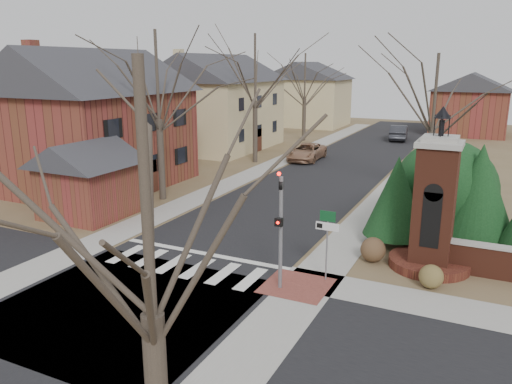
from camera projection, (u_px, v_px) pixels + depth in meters
The scene contains 28 objects.
ground at pixel (174, 273), 19.65m from camera, with size 120.00×120.00×0.00m, color brown.
main_street at pixel (336, 169), 38.86m from camera, with size 8.00×70.00×0.01m, color black.
cross_street at pixel (123, 305), 17.03m from camera, with size 120.00×8.00×0.01m, color black.
crosswalk_zone at pixel (185, 266), 20.35m from camera, with size 8.00×2.20×0.02m, color silver.
stop_bar at pixel (204, 254), 21.66m from camera, with size 8.00×0.35×0.02m, color silver.
sidewalk_right_main at pixel (404, 175), 36.69m from camera, with size 2.00×60.00×0.02m, color gray.
sidewalk_left at pixel (275, 164), 41.04m from camera, with size 2.00×60.00×0.02m, color gray.
curb_apron at pixel (297, 286), 18.52m from camera, with size 2.40×2.40×0.02m, color brown.
traffic_signal_pole at pixel (281, 221), 17.71m from camera, with size 0.28×0.41×4.50m.
sign_post at pixel (327, 232), 18.56m from camera, with size 0.90×0.07×2.75m.
brick_gate_monument at pixel (433, 216), 19.71m from camera, with size 3.20×3.20×6.47m.
house_brick_left at pixel (93, 116), 32.65m from camera, with size 9.80×11.80×9.42m.
house_stucco_left at pixel (216, 100), 47.72m from camera, with size 9.80×12.80×9.28m.
garage_left at pixel (87, 175), 26.57m from camera, with size 4.80×4.80×4.29m.
house_distant_left at pixel (306, 93), 65.52m from camera, with size 10.80×8.80×8.53m.
house_distant_right at pixel (470, 102), 57.31m from camera, with size 8.80×8.80×7.30m.
evergreen_near at pixel (397, 196), 22.18m from camera, with size 2.80×2.80×4.10m.
evergreen_mid at pixel (479, 191), 21.78m from camera, with size 3.40×3.40×4.70m.
evergreen_mass at pixel (445, 186), 23.59m from camera, with size 4.80×4.80×4.80m, color black.
bare_tree_0 at pixel (157, 69), 28.51m from camera, with size 8.05×8.05×11.15m.
bare_tree_1 at pixel (255, 63), 39.78m from camera, with size 8.40×8.40×11.64m.
bare_tree_2 at pixel (305, 73), 51.59m from camera, with size 7.35×7.35×10.19m.
bare_tree_3 at pixel (436, 87), 28.82m from camera, with size 7.00×7.00×9.70m.
bare_tree_4 at pixel (144, 175), 7.69m from camera, with size 6.65×6.65×9.21m.
pickup_truck at pixel (307, 152), 42.39m from camera, with size 2.35×5.10×1.42m, color #9E7356.
distant_car at pixel (399, 133), 53.45m from camera, with size 1.70×4.86×1.60m, color #303137.
dry_shrub_left at pixel (373, 250), 20.70m from camera, with size 1.04×1.04×1.04m, color brown.
dry_shrub_right at pixel (431, 277), 18.28m from camera, with size 0.89×0.89×0.89m, color brown.
Camera 1 is at (10.80, -15.03, 8.03)m, focal length 35.00 mm.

